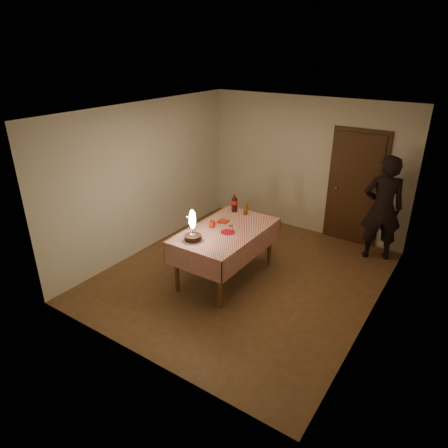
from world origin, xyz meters
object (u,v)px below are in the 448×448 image
Objects in this scene: birthday_cake at (193,232)px; cola_bottle at (234,203)px; dining_table at (226,236)px; red_plate at (228,232)px; red_cup at (212,224)px; photographer at (382,208)px; clear_cup at (231,229)px; amber_bottle_left at (246,208)px.

birthday_cake is 1.26m from cola_bottle.
red_plate reaches higher than dining_table.
birthday_cake is at bearing -108.12° from dining_table.
photographer is (2.04, 2.07, 0.03)m from red_cup.
red_cup is at bearing -134.56° from photographer.
red_cup is (-0.03, 0.53, -0.08)m from birthday_cake.
photographer is (2.01, 2.60, -0.05)m from birthday_cake.
cola_bottle is at bearing 118.80° from clear_cup.
dining_table is 19.11× the size of clear_cup.
birthday_cake is 2.16× the size of red_plate.
red_plate is (0.09, -0.07, 0.12)m from dining_table.
red_plate is at bearing -5.35° from red_cup.
photographer is (1.71, 2.04, 0.03)m from clear_cup.
red_plate is (0.28, 0.50, -0.13)m from birthday_cake.
birthday_cake is 0.59m from red_plate.
amber_bottle_left is (-0.16, 0.69, 0.07)m from clear_cup.
red_cup is at bearing 174.65° from red_plate.
clear_cup is 0.80m from cola_bottle.
red_plate is at bearing -129.50° from photographer.
cola_bottle reaches higher than red_cup.
cola_bottle is at bearing 94.49° from red_cup.
dining_table is 0.78m from cola_bottle.
clear_cup is (0.33, 0.03, -0.01)m from red_cup.
red_plate is 0.31m from red_cup.
photographer is (1.87, 1.36, -0.04)m from amber_bottle_left.
cola_bottle is (-0.28, 0.68, 0.26)m from dining_table.
clear_cup is 0.71m from amber_bottle_left.
clear_cup is 2.66m from photographer.
birthday_cake is 4.75× the size of red_cup.
clear_cup is (0.02, 0.06, 0.04)m from red_plate.
red_cup is 2.91m from photographer.
red_plate is 0.12× the size of photographer.
birthday_cake reaches higher than amber_bottle_left.
birthday_cake reaches higher than cola_bottle.
red_cup is 0.05× the size of photographer.
red_cup reaches higher than red_plate.
amber_bottle_left is (-0.14, 0.74, 0.11)m from red_plate.
photographer is (2.10, 1.34, -0.08)m from cola_bottle.
dining_table is 7.82× the size of red_plate.
birthday_cake is at bearing -127.65° from photographer.
clear_cup reaches higher than red_plate.
clear_cup is 0.35× the size of amber_bottle_left.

